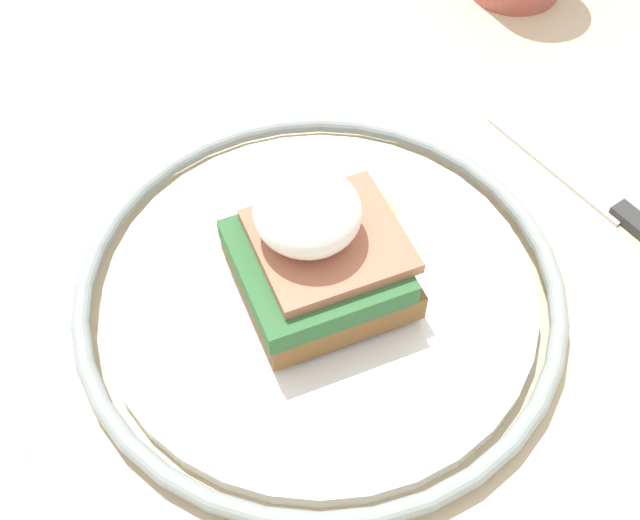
% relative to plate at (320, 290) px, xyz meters
% --- Properties ---
extents(dining_table, '(1.13, 0.76, 0.77)m').
position_rel_plate_xyz_m(dining_table, '(0.03, -0.02, -0.13)').
color(dining_table, '#C6B28E').
rests_on(dining_table, ground_plane).
extents(plate, '(0.26, 0.26, 0.02)m').
position_rel_plate_xyz_m(plate, '(0.00, 0.00, 0.00)').
color(plate, white).
rests_on(plate, dining_table).
extents(sandwich, '(0.10, 0.09, 0.07)m').
position_rel_plate_xyz_m(sandwich, '(-0.00, 0.00, 0.04)').
color(sandwich, brown).
rests_on(sandwich, plate).
extents(knife, '(0.06, 0.18, 0.01)m').
position_rel_plate_xyz_m(knife, '(0.19, -0.01, -0.01)').
color(knife, '#2D2D2D').
rests_on(knife, dining_table).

